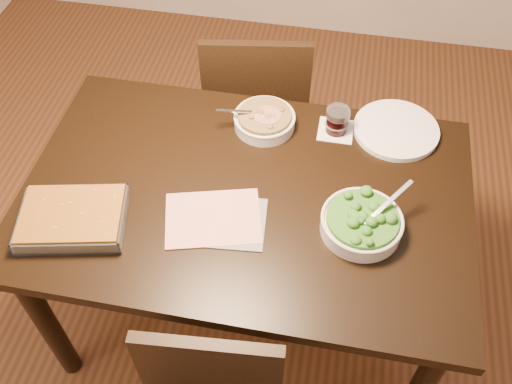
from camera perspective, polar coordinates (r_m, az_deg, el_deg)
The scene contains 11 objects.
ground at distance 2.41m, azimuth -0.75°, elevation -11.44°, with size 4.00×4.00×0.00m, color #462914.
table at distance 1.86m, azimuth -0.96°, elevation -1.92°, with size 1.40×0.90×0.75m.
magazine_a at distance 1.72m, azimuth -4.32°, elevation -2.63°, with size 0.28×0.21×0.01m, color #B23336.
magazine_b at distance 1.71m, azimuth -3.65°, elevation -2.96°, with size 0.27×0.20×0.00m, color #24232B.
coaster at distance 1.99m, azimuth 7.96°, elevation 6.13°, with size 0.12×0.12×0.00m, color white.
stew_bowl at distance 1.96m, azimuth 0.85°, elevation 7.25°, with size 0.23×0.21×0.08m.
broccoli_bowl at distance 1.70m, azimuth 10.52°, elevation -3.04°, with size 0.24×0.24×0.09m.
baking_dish at distance 1.77m, azimuth -17.85°, elevation -2.50°, with size 0.35×0.29×0.06m.
wine_tumbler at distance 1.95m, azimuth 8.12°, elevation 7.15°, with size 0.08×0.08×0.09m.
dinner_plate at distance 2.01m, azimuth 13.83°, elevation 6.07°, with size 0.29×0.29×0.02m, color white.
chair_far at distance 2.44m, azimuth 0.07°, elevation 8.70°, with size 0.48×0.48×0.89m.
Camera 1 is at (0.24, -1.10, 2.13)m, focal length 40.00 mm.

